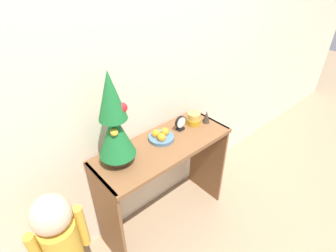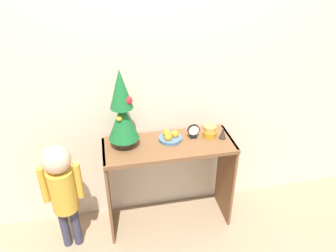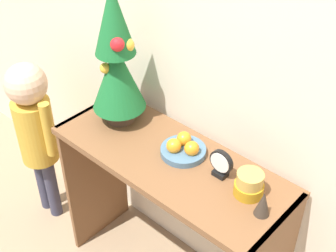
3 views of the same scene
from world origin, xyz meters
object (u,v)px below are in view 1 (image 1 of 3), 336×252
child_figure (61,242)px  mini_tree (114,123)px  fruit_bowl (161,136)px  singing_bowl (194,119)px  figurine (206,117)px  desk_clock (181,123)px

child_figure → mini_tree: bearing=17.3°
fruit_bowl → child_figure: (-0.85, -0.16, -0.22)m
singing_bowl → child_figure: child_figure is taller
mini_tree → figurine: mini_tree is taller
fruit_bowl → figurine: figurine is taller
singing_bowl → desk_clock: size_ratio=0.93×
mini_tree → child_figure: mini_tree is taller
singing_bowl → mini_tree: bearing=179.7°
singing_bowl → figurine: 0.10m
singing_bowl → child_figure: 1.20m
singing_bowl → figurine: size_ratio=1.08×
desk_clock → singing_bowl: bearing=-3.6°
fruit_bowl → child_figure: 0.89m
desk_clock → figurine: size_ratio=1.16×
fruit_bowl → desk_clock: bearing=-0.9°
singing_bowl → child_figure: bearing=-172.7°
mini_tree → figurine: size_ratio=6.16×
singing_bowl → child_figure: (-1.17, -0.15, -0.23)m
figurine → child_figure: 1.29m
mini_tree → child_figure: 0.71m
mini_tree → desk_clock: (0.55, 0.00, -0.24)m
mini_tree → fruit_bowl: 0.45m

